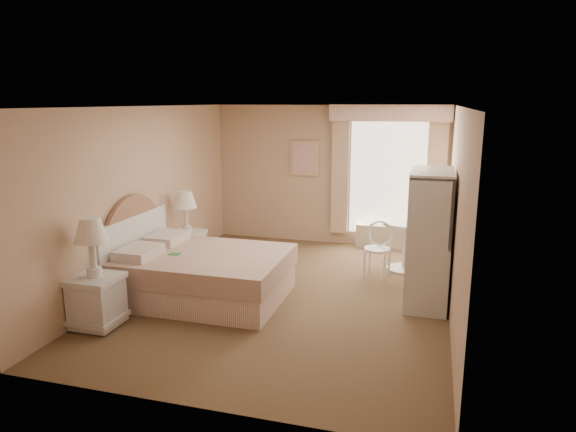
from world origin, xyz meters
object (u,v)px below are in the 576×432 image
(round_table, at_px, (406,238))
(cafe_chair, at_px, (379,244))
(bed, at_px, (198,272))
(nightstand_far, at_px, (187,239))
(armoire, at_px, (429,249))
(nightstand_near, at_px, (96,287))

(round_table, bearing_deg, cafe_chair, -138.26)
(bed, height_order, round_table, bed)
(nightstand_far, xyz_separation_m, armoire, (3.65, -0.47, 0.27))
(bed, height_order, nightstand_near, bed)
(armoire, bearing_deg, round_table, 105.36)
(bed, height_order, nightstand_far, bed)
(nightstand_near, bearing_deg, round_table, 42.95)
(nightstand_far, distance_m, armoire, 3.69)
(nightstand_far, bearing_deg, nightstand_near, -90.00)
(cafe_chair, height_order, armoire, armoire)
(nightstand_far, xyz_separation_m, cafe_chair, (2.93, 0.46, 0.02))
(cafe_chair, bearing_deg, nightstand_far, -162.52)
(bed, bearing_deg, nightstand_far, 122.78)
(nightstand_near, height_order, cafe_chair, nightstand_near)
(nightstand_near, height_order, round_table, nightstand_near)
(bed, relative_size, armoire, 1.22)
(nightstand_far, distance_m, cafe_chair, 2.96)
(bed, bearing_deg, round_table, 36.45)
(nightstand_near, xyz_separation_m, round_table, (3.30, 3.08, 0.03))
(bed, distance_m, round_table, 3.22)
(bed, xyz_separation_m, nightstand_near, (-0.72, -1.17, 0.13))
(nightstand_near, distance_m, cafe_chair, 4.01)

